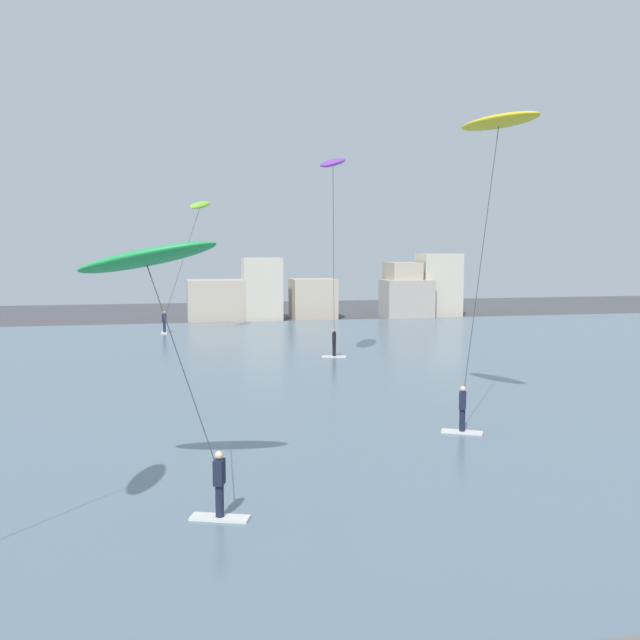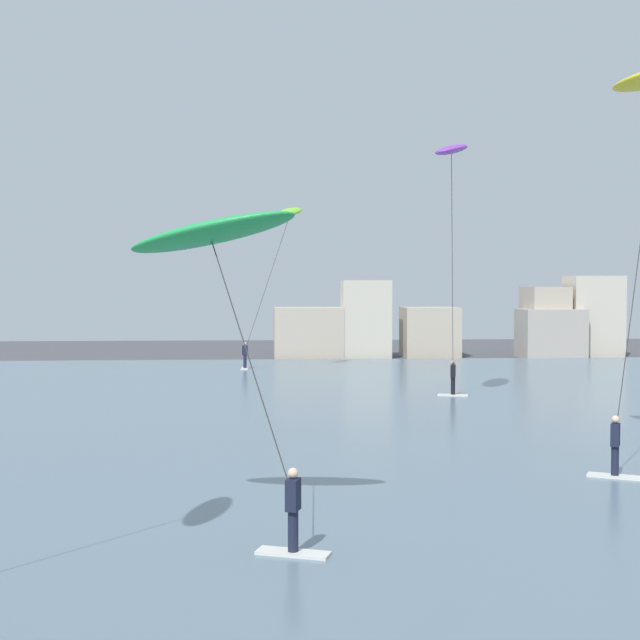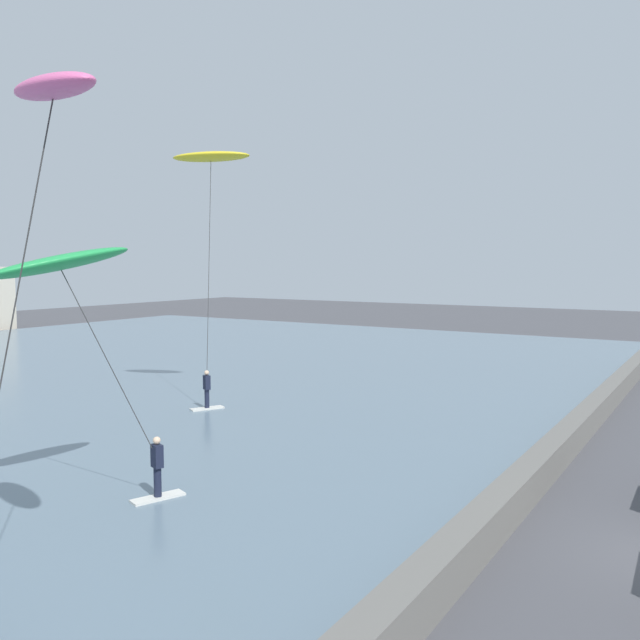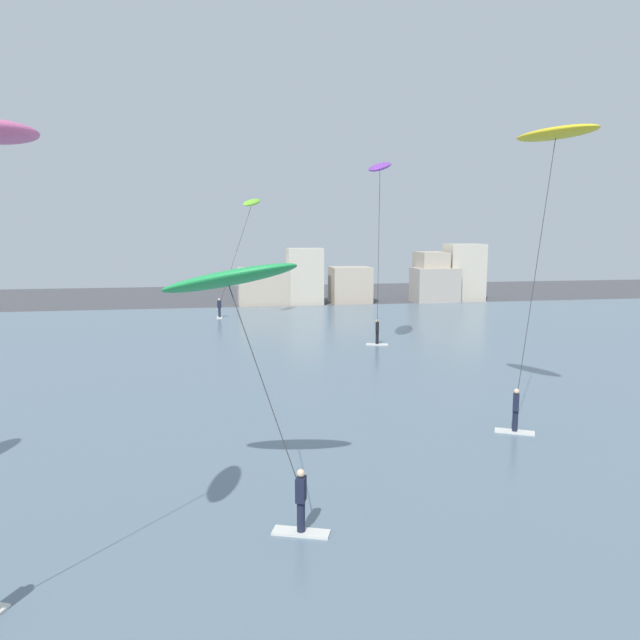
% 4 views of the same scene
% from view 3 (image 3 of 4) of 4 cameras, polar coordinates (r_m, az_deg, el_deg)
% --- Properties ---
extents(seawall_barrier, '(60.00, 0.70, 0.91)m').
position_cam_3_polar(seawall_barrier, '(16.79, 15.36, -15.38)').
color(seawall_barrier, '#66635E').
rests_on(seawall_barrier, ground).
extents(kitesurfer_green, '(4.20, 3.06, 6.77)m').
position_cam_3_polar(kitesurfer_green, '(17.45, -20.88, 3.25)').
color(kitesurfer_green, silver).
rests_on(kitesurfer_green, water_bay).
extents(kitesurfer_yellow, '(3.44, 3.69, 11.03)m').
position_cam_3_polar(kitesurfer_yellow, '(29.80, -9.42, 12.22)').
color(kitesurfer_yellow, silver).
rests_on(kitesurfer_yellow, water_bay).
extents(kitesurfer_pink, '(2.42, 2.94, 9.18)m').
position_cam_3_polar(kitesurfer_pink, '(11.42, -23.02, 12.12)').
color(kitesurfer_pink, silver).
rests_on(kitesurfer_pink, water_bay).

